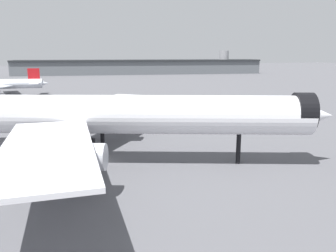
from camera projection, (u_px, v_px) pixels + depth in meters
name	position (u px, v px, depth m)	size (l,w,h in m)	color
ground	(103.00, 160.00, 54.77)	(900.00, 900.00, 0.00)	#56565B
airliner_near_gate	(113.00, 115.00, 52.15)	(64.83, 57.94, 17.32)	white
terminal_building	(143.00, 67.00, 274.96)	(197.79, 48.29, 18.75)	slate
baggage_tug_wing	(101.00, 114.00, 91.14)	(3.54, 3.23, 1.85)	black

